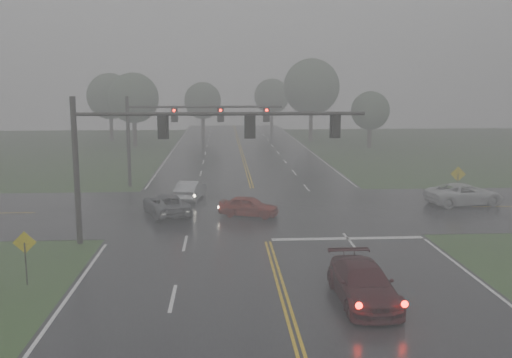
{
  "coord_description": "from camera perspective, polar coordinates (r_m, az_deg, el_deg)",
  "views": [
    {
      "loc": [
        -2.46,
        -16.02,
        8.61
      ],
      "look_at": [
        -0.53,
        16.0,
        3.17
      ],
      "focal_mm": 40.0,
      "sensor_mm": 36.0,
      "label": 1
    }
  ],
  "objects": [
    {
      "name": "signal_gantry_near",
      "position": [
        30.71,
        -8.81,
        3.87
      ],
      "size": [
        15.58,
        0.35,
        7.91
      ],
      "color": "black",
      "rests_on": "ground"
    },
    {
      "name": "tree_n_mid",
      "position": [
        93.09,
        -5.36,
        7.8
      ],
      "size": [
        5.94,
        5.94,
        8.72
      ],
      "color": "#312620",
      "rests_on": "ground"
    },
    {
      "name": "tree_ne_a",
      "position": [
        85.38,
        5.56,
        9.16
      ],
      "size": [
        8.27,
        8.27,
        12.15
      ],
      "color": "#312620",
      "rests_on": "ground"
    },
    {
      "name": "cross_street",
      "position": [
        39.06,
        0.24,
        -3.12
      ],
      "size": [
        120.0,
        14.0,
        0.02
      ],
      "primitive_type": "cube",
      "color": "black",
      "rests_on": "ground"
    },
    {
      "name": "sedan_maroon",
      "position": [
        23.55,
        10.6,
        -12.0
      ],
      "size": [
        2.24,
        5.29,
        1.52
      ],
      "primitive_type": "imported",
      "rotation": [
        0.0,
        0.0,
        0.02
      ],
      "color": "#34090E",
      "rests_on": "ground"
    },
    {
      "name": "tree_e_near",
      "position": [
        77.57,
        11.36,
        6.71
      ],
      "size": [
        5.12,
        5.12,
        7.52
      ],
      "color": "#312620",
      "rests_on": "ground"
    },
    {
      "name": "sedan_silver",
      "position": [
        42.74,
        -6.56,
        -2.07
      ],
      "size": [
        2.29,
        4.56,
        1.43
      ],
      "primitive_type": "imported",
      "rotation": [
        0.0,
        0.0,
        2.96
      ],
      "color": "#AEB1B6",
      "rests_on": "ground"
    },
    {
      "name": "stop_bar",
      "position": [
        32.37,
        9.14,
        -5.93
      ],
      "size": [
        8.5,
        0.5,
        0.01
      ],
      "primitive_type": "cube",
      "color": "silver",
      "rests_on": "ground"
    },
    {
      "name": "sedan_red",
      "position": [
        37.22,
        -0.72,
        -3.76
      ],
      "size": [
        4.19,
        2.74,
        1.33
      ],
      "primitive_type": "imported",
      "rotation": [
        0.0,
        0.0,
        1.24
      ],
      "color": "maroon",
      "rests_on": "ground"
    },
    {
      "name": "tree_nw_a",
      "position": [
        79.34,
        -12.15,
        7.92
      ],
      "size": [
        6.79,
        6.79,
        9.98
      ],
      "color": "#312620",
      "rests_on": "ground"
    },
    {
      "name": "tree_n_far",
      "position": [
        104.0,
        1.59,
        8.27
      ],
      "size": [
        6.39,
        6.39,
        9.38
      ],
      "color": "#312620",
      "rests_on": "ground"
    },
    {
      "name": "tree_nw_b",
      "position": [
        88.19,
        -14.38,
        8.02
      ],
      "size": [
        6.84,
        6.84,
        10.04
      ],
      "color": "#312620",
      "rests_on": "ground"
    },
    {
      "name": "main_road",
      "position": [
        37.11,
        0.44,
        -3.8
      ],
      "size": [
        18.0,
        160.0,
        0.02
      ],
      "primitive_type": "cube",
      "color": "black",
      "rests_on": "ground"
    },
    {
      "name": "sign_diamond_west",
      "position": [
        26.41,
        -22.1,
        -6.49
      ],
      "size": [
        0.99,
        0.11,
        2.38
      ],
      "rotation": [
        0.0,
        0.0,
        0.07
      ],
      "color": "black",
      "rests_on": "ground"
    },
    {
      "name": "signal_gantry_far",
      "position": [
        47.94,
        -8.01,
        5.52
      ],
      "size": [
        12.92,
        0.38,
        7.52
      ],
      "color": "black",
      "rests_on": "ground"
    },
    {
      "name": "sign_diamond_east",
      "position": [
        43.85,
        19.54,
        0.08
      ],
      "size": [
        1.07,
        0.28,
        2.62
      ],
      "rotation": [
        0.0,
        0.0,
        -0.23
      ],
      "color": "black",
      "rests_on": "ground"
    },
    {
      "name": "pickup_white",
      "position": [
        43.33,
        20.05,
        -2.44
      ],
      "size": [
        5.81,
        3.37,
        1.52
      ],
      "primitive_type": "imported",
      "rotation": [
        0.0,
        0.0,
        1.73
      ],
      "color": "silver",
      "rests_on": "ground"
    },
    {
      "name": "car_grey",
      "position": [
        38.04,
        -8.95,
        -3.58
      ],
      "size": [
        3.85,
        5.55,
        1.41
      ],
      "primitive_type": "imported",
      "rotation": [
        0.0,
        0.0,
        3.47
      ],
      "color": "#4F5156",
      "rests_on": "ground"
    }
  ]
}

